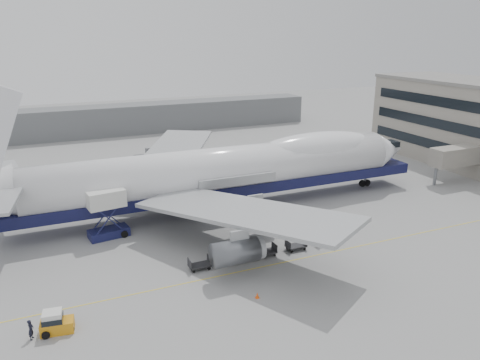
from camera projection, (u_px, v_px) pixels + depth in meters
name	position (u px, v px, depth m)	size (l,w,h in m)	color
ground	(258.00, 241.00, 56.27)	(260.00, 260.00, 0.00)	gray
apron_line	(282.00, 263.00, 51.02)	(60.00, 0.15, 0.01)	gold
hangar	(95.00, 121.00, 112.55)	(110.00, 8.00, 7.00)	slate
airliner	(226.00, 170.00, 65.30)	(67.00, 55.30, 19.98)	white
catering_truck	(107.00, 211.00, 56.47)	(5.04, 3.79, 6.05)	#191C4D
baggage_tug	(55.00, 323.00, 39.00)	(2.84, 1.79, 1.95)	orange
ground_worker	(31.00, 330.00, 38.09)	(0.65, 0.42, 1.77)	black
traffic_cone	(257.00, 295.00, 44.19)	(0.38, 0.38, 0.56)	#F5510C
dolly_0	(200.00, 265.00, 49.48)	(2.30, 1.35, 1.30)	#2D2D30
dolly_1	(234.00, 258.00, 50.97)	(2.30, 1.35, 1.30)	#2D2D30
dolly_2	(266.00, 251.00, 52.46)	(2.30, 1.35, 1.30)	#2D2D30
dolly_3	(296.00, 245.00, 53.95)	(2.30, 1.35, 1.30)	#2D2D30
dolly_4	(325.00, 240.00, 55.44)	(2.30, 1.35, 1.30)	#2D2D30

